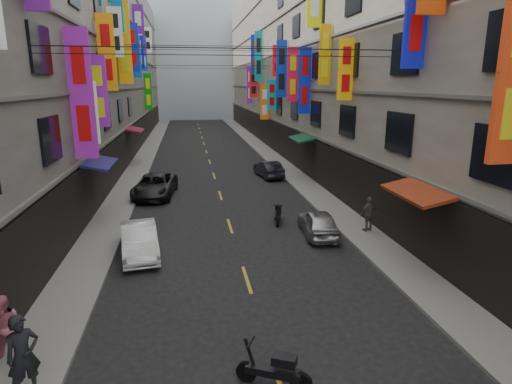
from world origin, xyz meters
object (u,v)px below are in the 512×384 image
object	(u,v)px
pedestrian_rfar	(369,214)
pedestrian_lfar	(6,329)
car_right_far	(268,169)
pedestrian_lnear	(23,356)
car_left_mid	(139,240)
scooter_far_right	(278,214)
car_left_far	(155,186)
scooter_crossing	(275,370)
car_right_mid	(318,223)

from	to	relation	value
pedestrian_rfar	pedestrian_lfar	bearing A→B (deg)	17.07
car_right_far	pedestrian_lnear	size ratio (longest dim) A/B	1.96
pedestrian_lnear	pedestrian_lfar	xyz separation A→B (m)	(-0.85, 1.32, -0.09)
car_left_mid	pedestrian_lfar	world-z (taller)	pedestrian_lfar
scooter_far_right	car_left_mid	world-z (taller)	car_left_mid
car_right_far	car_left_far	bearing A→B (deg)	21.11
scooter_crossing	car_left_mid	distance (m)	9.40
scooter_crossing	pedestrian_lfar	world-z (taller)	pedestrian_lfar
pedestrian_lnear	car_right_mid	bearing A→B (deg)	7.59
car_right_far	pedestrian_lfar	bearing A→B (deg)	55.34
pedestrian_lnear	car_right_far	bearing A→B (deg)	29.98
car_left_mid	car_left_far	size ratio (longest dim) A/B	0.80
car_left_mid	pedestrian_lnear	size ratio (longest dim) A/B	2.06
car_left_mid	scooter_crossing	bearing A→B (deg)	-74.07
car_left_mid	car_right_mid	bearing A→B (deg)	-0.14
car_right_mid	pedestrian_rfar	bearing A→B (deg)	-178.76
car_left_mid	car_left_far	world-z (taller)	car_left_far
scooter_far_right	pedestrian_rfar	world-z (taller)	pedestrian_rfar
pedestrian_lfar	pedestrian_lnear	bearing A→B (deg)	-50.46
scooter_crossing	pedestrian_rfar	world-z (taller)	pedestrian_rfar
scooter_far_right	car_right_mid	size ratio (longest dim) A/B	0.50
car_right_mid	pedestrian_lfar	world-z (taller)	pedestrian_lfar
car_right_mid	pedestrian_lnear	bearing A→B (deg)	48.30
scooter_crossing	pedestrian_lnear	distance (m)	5.55
car_right_mid	car_right_far	world-z (taller)	car_right_far
car_left_far	pedestrian_rfar	world-z (taller)	pedestrian_rfar
pedestrian_rfar	car_right_mid	bearing A→B (deg)	-17.26
scooter_far_right	pedestrian_rfar	size ratio (longest dim) A/B	1.08
scooter_far_right	car_left_far	xyz separation A→B (m)	(-6.47, 6.23, 0.24)
pedestrian_rfar	scooter_far_right	bearing A→B (deg)	-44.92
car_left_mid	car_left_far	bearing A→B (deg)	81.69
pedestrian_lfar	pedestrian_rfar	bearing A→B (deg)	37.84
car_left_far	pedestrian_lfar	world-z (taller)	pedestrian_lfar
scooter_far_right	pedestrian_lnear	distance (m)	13.94
scooter_crossing	car_left_mid	xyz separation A→B (m)	(-3.86, 8.57, 0.21)
pedestrian_lnear	pedestrian_lfar	size ratio (longest dim) A/B	1.10
scooter_crossing	car_right_far	xyz separation A→B (m)	(4.14, 22.49, 0.17)
scooter_far_right	car_left_far	distance (m)	8.98
car_left_mid	pedestrian_rfar	world-z (taller)	pedestrian_rfar
pedestrian_lnear	car_left_mid	bearing A→B (deg)	42.18
car_right_far	pedestrian_rfar	xyz separation A→B (m)	(2.29, -12.91, 0.33)
car_left_mid	car_right_far	bearing A→B (deg)	51.80
car_left_far	car_right_far	size ratio (longest dim) A/B	1.32
pedestrian_lnear	scooter_far_right	bearing A→B (deg)	18.09
pedestrian_rfar	car_right_far	bearing A→B (deg)	-94.09
car_left_mid	pedestrian_rfar	size ratio (longest dim) A/B	2.39
scooter_crossing	scooter_far_right	xyz separation A→B (m)	(2.61, 11.85, 0.00)
scooter_far_right	car_right_mid	bearing A→B (deg)	137.94
scooter_far_right	pedestrian_rfar	bearing A→B (deg)	163.41
scooter_crossing	car_left_mid	world-z (taller)	car_left_mid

